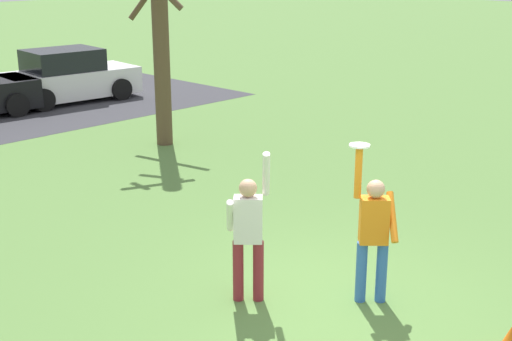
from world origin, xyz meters
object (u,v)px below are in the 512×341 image
(frisbee_disc, at_px, (360,145))
(person_catcher, at_px, (374,231))
(person_defender, at_px, (248,230))
(field_cone_orange, at_px, (511,337))
(parked_car_white, at_px, (67,77))
(bare_tree_tall, at_px, (158,17))

(frisbee_disc, bearing_deg, person_catcher, -47.09)
(person_defender, height_order, field_cone_orange, person_defender)
(field_cone_orange, bearing_deg, person_catcher, 94.30)
(person_catcher, xyz_separation_m, person_defender, (-1.08, 1.16, -0.00))
(person_defender, xyz_separation_m, frisbee_disc, (0.92, -0.99, 1.11))
(parked_car_white, bearing_deg, frisbee_disc, -102.47)
(person_catcher, height_order, bare_tree_tall, bare_tree_tall)
(frisbee_disc, bearing_deg, parked_car_white, 72.60)
(person_defender, xyz_separation_m, field_cone_orange, (1.22, -2.99, -0.82))
(person_defender, bearing_deg, person_catcher, 0.00)
(person_defender, height_order, frisbee_disc, frisbee_disc)
(person_catcher, distance_m, field_cone_orange, 2.02)
(field_cone_orange, bearing_deg, frisbee_disc, 98.28)
(person_defender, xyz_separation_m, bare_tree_tall, (4.15, 6.96, 1.99))
(person_catcher, height_order, frisbee_disc, frisbee_disc)
(person_catcher, bearing_deg, person_defender, -0.00)
(bare_tree_tall, distance_m, field_cone_orange, 10.75)
(person_catcher, bearing_deg, parked_car_white, -59.55)
(frisbee_disc, xyz_separation_m, field_cone_orange, (0.29, -2.00, -1.93))
(parked_car_white, height_order, bare_tree_tall, bare_tree_tall)
(parked_car_white, bearing_deg, person_defender, -107.28)
(parked_car_white, distance_m, bare_tree_tall, 6.57)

